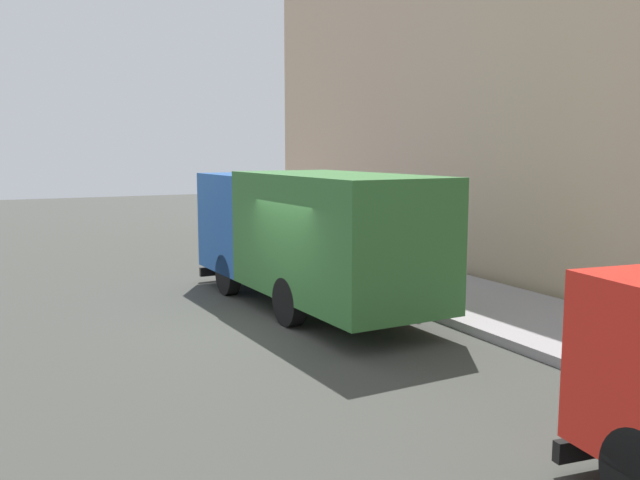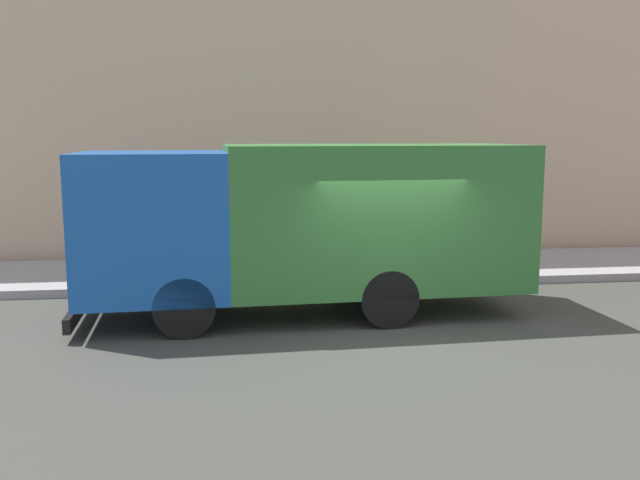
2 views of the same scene
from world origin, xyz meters
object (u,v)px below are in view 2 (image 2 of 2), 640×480
at_px(large_utility_truck, 306,220).
at_px(pedestrian_walking, 109,238).
at_px(traffic_cone_orange, 122,266).
at_px(street_sign_post, 341,206).

bearing_deg(large_utility_truck, pedestrian_walking, 52.11).
distance_m(traffic_cone_orange, street_sign_post, 4.75).
bearing_deg(pedestrian_walking, large_utility_truck, 129.69).
relative_size(large_utility_truck, street_sign_post, 3.05).
bearing_deg(large_utility_truck, street_sign_post, -26.82).
bearing_deg(traffic_cone_orange, street_sign_post, -91.78).
xyz_separation_m(pedestrian_walking, traffic_cone_orange, (-0.43, -0.30, -0.54)).
distance_m(large_utility_truck, pedestrian_walking, 4.83).
bearing_deg(large_utility_truck, traffic_cone_orange, 54.46).
relative_size(large_utility_truck, traffic_cone_orange, 11.75).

